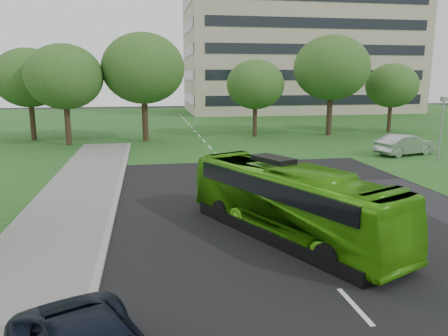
% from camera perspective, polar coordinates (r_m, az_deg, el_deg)
% --- Properties ---
extents(ground, '(160.00, 160.00, 0.00)m').
position_cam_1_polar(ground, '(18.04, 8.16, -8.23)').
color(ground, black).
rests_on(ground, ground).
extents(street_surfaces, '(120.00, 120.00, 0.15)m').
position_cam_1_polar(street_surfaces, '(39.63, -2.56, 2.90)').
color(street_surfaces, black).
rests_on(street_surfaces, ground).
extents(office_building, '(40.10, 20.10, 25.00)m').
position_cam_1_polar(office_building, '(82.94, 9.73, 16.01)').
color(office_building, tan).
rests_on(office_building, ground).
extents(tree_park_a, '(6.84, 6.84, 9.09)m').
position_cam_1_polar(tree_park_a, '(42.33, -20.13, 11.11)').
color(tree_park_a, black).
rests_on(tree_park_a, ground).
extents(tree_park_b, '(7.85, 7.85, 10.29)m').
position_cam_1_polar(tree_park_b, '(43.09, -10.51, 12.65)').
color(tree_park_b, black).
rests_on(tree_park_b, ground).
extents(tree_park_c, '(5.98, 5.98, 7.94)m').
position_cam_1_polar(tree_park_c, '(46.00, 4.12, 10.81)').
color(tree_park_c, black).
rests_on(tree_park_c, ground).
extents(tree_park_d, '(7.92, 7.92, 10.47)m').
position_cam_1_polar(tree_park_d, '(48.22, 13.87, 12.57)').
color(tree_park_d, black).
rests_on(tree_park_d, ground).
extents(tree_park_e, '(5.75, 5.75, 7.66)m').
position_cam_1_polar(tree_park_e, '(53.04, 21.08, 9.99)').
color(tree_park_e, black).
rests_on(tree_park_e, ground).
extents(tree_park_f, '(6.69, 6.69, 8.93)m').
position_cam_1_polar(tree_park_f, '(47.00, -24.14, 10.69)').
color(tree_park_f, black).
rests_on(tree_park_f, ground).
extents(bus, '(6.42, 10.19, 2.82)m').
position_cam_1_polar(bus, '(17.14, 8.56, -4.35)').
color(bus, '#43A311').
rests_on(bus, ground).
extents(sedan, '(5.40, 3.17, 1.68)m').
position_cam_1_polar(sedan, '(37.87, 22.55, 2.83)').
color(sedan, '#A8A7AB').
rests_on(sedan, ground).
extents(camera_pole, '(0.49, 0.46, 4.73)m').
position_cam_1_polar(camera_pole, '(36.11, 26.57, 5.64)').
color(camera_pole, gray).
rests_on(camera_pole, ground).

